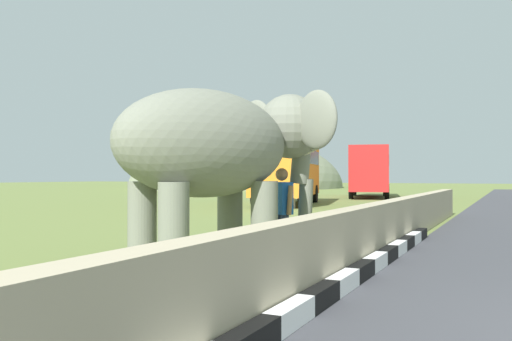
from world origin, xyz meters
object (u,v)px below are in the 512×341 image
(cow_near, at_px, (284,190))
(bus_orange, at_px, (287,165))
(bus_red, at_px, (369,168))
(elephant, at_px, (223,148))
(person_handler, at_px, (282,208))

(cow_near, bearing_deg, bus_orange, 19.64)
(cow_near, bearing_deg, bus_red, -2.52)
(cow_near, bearing_deg, elephant, -160.32)
(person_handler, bearing_deg, elephant, 162.86)
(elephant, height_order, bus_red, bus_red)
(elephant, distance_m, cow_near, 16.72)
(bus_red, distance_m, cow_near, 14.08)
(person_handler, xyz_separation_m, cow_near, (14.32, 6.05, -0.06))
(person_handler, xyz_separation_m, bus_red, (28.34, 5.43, 1.15))
(bus_red, bearing_deg, elephant, -170.45)
(person_handler, bearing_deg, bus_red, 10.85)
(elephant, xyz_separation_m, bus_orange, (18.43, 6.59, 0.11))
(elephant, height_order, bus_orange, bus_orange)
(bus_orange, bearing_deg, bus_red, -8.02)
(bus_orange, bearing_deg, elephant, -160.32)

